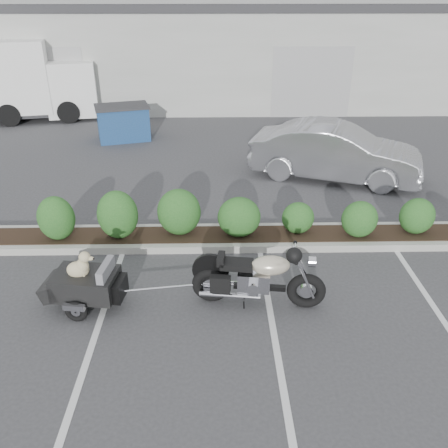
{
  "coord_description": "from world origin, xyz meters",
  "views": [
    {
      "loc": [
        0.33,
        -6.26,
        4.78
      ],
      "look_at": [
        0.49,
        1.51,
        0.75
      ],
      "focal_mm": 38.0,
      "sensor_mm": 36.0,
      "label": 1
    }
  ],
  "objects_px": {
    "pet_trailer": "(85,283)",
    "dumpster": "(123,122)",
    "delivery_truck": "(13,82)",
    "sedan": "(335,152)",
    "motorcycle": "(258,279)"
  },
  "relations": [
    {
      "from": "pet_trailer",
      "to": "dumpster",
      "type": "xyz_separation_m",
      "value": [
        -0.92,
        9.13,
        0.13
      ]
    },
    {
      "from": "delivery_truck",
      "to": "sedan",
      "type": "bearing_deg",
      "value": -41.46
    },
    {
      "from": "motorcycle",
      "to": "dumpster",
      "type": "height_order",
      "value": "motorcycle"
    },
    {
      "from": "delivery_truck",
      "to": "dumpster",
      "type": "bearing_deg",
      "value": -41.96
    },
    {
      "from": "sedan",
      "to": "dumpster",
      "type": "xyz_separation_m",
      "value": [
        -6.2,
        3.62,
        -0.16
      ]
    },
    {
      "from": "pet_trailer",
      "to": "delivery_truck",
      "type": "height_order",
      "value": "delivery_truck"
    },
    {
      "from": "dumpster",
      "to": "delivery_truck",
      "type": "xyz_separation_m",
      "value": [
        -4.45,
        2.68,
        0.81
      ]
    },
    {
      "from": "motorcycle",
      "to": "pet_trailer",
      "type": "height_order",
      "value": "motorcycle"
    },
    {
      "from": "sedan",
      "to": "motorcycle",
      "type": "bearing_deg",
      "value": 175.87
    },
    {
      "from": "pet_trailer",
      "to": "sedan",
      "type": "xyz_separation_m",
      "value": [
        5.28,
        5.52,
        0.29
      ]
    },
    {
      "from": "pet_trailer",
      "to": "dumpster",
      "type": "bearing_deg",
      "value": 103.28
    },
    {
      "from": "pet_trailer",
      "to": "delivery_truck",
      "type": "relative_size",
      "value": 0.27
    },
    {
      "from": "motorcycle",
      "to": "sedan",
      "type": "xyz_separation_m",
      "value": [
        2.5,
        5.54,
        0.22
      ]
    },
    {
      "from": "motorcycle",
      "to": "delivery_truck",
      "type": "height_order",
      "value": "delivery_truck"
    },
    {
      "from": "pet_trailer",
      "to": "delivery_truck",
      "type": "distance_m",
      "value": 13.02
    }
  ]
}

